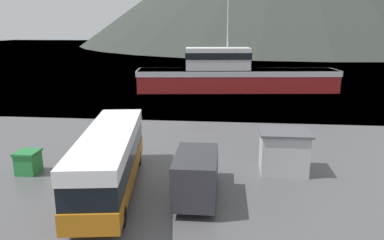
% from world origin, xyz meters
% --- Properties ---
extents(water_surface, '(240.00, 240.00, 0.00)m').
position_xyz_m(water_surface, '(0.00, 143.91, 0.00)').
color(water_surface, slate).
rests_on(water_surface, ground).
extents(tour_bus, '(3.85, 10.55, 3.16)m').
position_xyz_m(tour_bus, '(-2.25, 9.22, 1.78)').
color(tour_bus, '#B26614').
rests_on(tour_bus, ground).
extents(delivery_van, '(2.03, 5.44, 2.43)m').
position_xyz_m(delivery_van, '(2.23, 8.85, 1.28)').
color(delivery_van, '#2D2D33').
rests_on(delivery_van, ground).
extents(fishing_boat, '(25.87, 7.21, 11.36)m').
position_xyz_m(fishing_boat, '(4.23, 40.14, 2.10)').
color(fishing_boat, maroon).
rests_on(fishing_boat, water_surface).
extents(storage_bin, '(1.24, 1.32, 1.33)m').
position_xyz_m(storage_bin, '(-7.72, 11.05, 0.68)').
color(storage_bin, '#287F3D').
rests_on(storage_bin, ground).
extents(dock_kiosk, '(2.88, 2.36, 2.47)m').
position_xyz_m(dock_kiosk, '(6.93, 12.73, 1.25)').
color(dock_kiosk, '#B2B2B7').
rests_on(dock_kiosk, ground).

